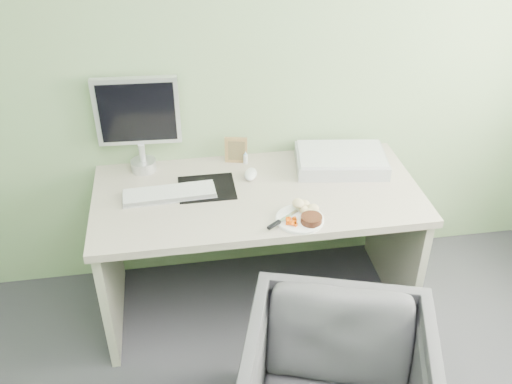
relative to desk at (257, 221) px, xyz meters
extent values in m
plane|color=gray|center=(0.00, 0.38, 0.80)|extent=(3.50, 0.00, 3.50)
cube|color=#AC9E90|center=(0.00, 0.00, 0.16)|extent=(1.60, 0.75, 0.04)
cube|color=#A19E8A|center=(-0.76, 0.00, -0.20)|extent=(0.04, 0.70, 0.69)
cube|color=#A19E8A|center=(0.76, 0.00, -0.20)|extent=(0.04, 0.70, 0.69)
cylinder|color=white|center=(0.15, -0.26, 0.19)|extent=(0.22, 0.22, 0.01)
cylinder|color=black|center=(0.20, -0.30, 0.21)|extent=(0.10, 0.10, 0.03)
ellipsoid|color=tan|center=(0.18, -0.22, 0.22)|extent=(0.11, 0.08, 0.06)
cube|color=#EA4C04|center=(0.10, -0.30, 0.21)|extent=(0.06, 0.06, 0.03)
cube|color=silver|center=(0.10, -0.25, 0.20)|extent=(0.10, 0.08, 0.01)
cube|color=black|center=(0.02, -0.31, 0.21)|extent=(0.07, 0.06, 0.01)
cube|color=black|center=(-0.24, 0.07, 0.19)|extent=(0.28, 0.25, 0.00)
cube|color=white|center=(-0.43, 0.03, 0.20)|extent=(0.44, 0.15, 0.02)
ellipsoid|color=white|center=(-0.01, 0.13, 0.20)|extent=(0.09, 0.13, 0.04)
cube|color=#A2854B|center=(-0.07, 0.30, 0.26)|extent=(0.12, 0.04, 0.15)
cylinder|color=white|center=(-0.02, 0.28, 0.21)|extent=(0.02, 0.02, 0.05)
cone|color=#88B5DA|center=(-0.02, 0.28, 0.25)|extent=(0.02, 0.02, 0.02)
cube|color=#B6B8BD|center=(0.47, 0.16, 0.22)|extent=(0.50, 0.37, 0.07)
cylinder|color=silver|center=(-0.55, 0.29, 0.21)|extent=(0.13, 0.13, 0.06)
cylinder|color=silver|center=(-0.55, 0.29, 0.28)|extent=(0.03, 0.03, 0.09)
cube|color=silver|center=(-0.55, 0.32, 0.51)|extent=(0.42, 0.06, 0.35)
cube|color=black|center=(-0.55, 0.30, 0.51)|extent=(0.37, 0.03, 0.31)
camera|label=1|loc=(-0.37, -2.30, 1.73)|focal=40.00mm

